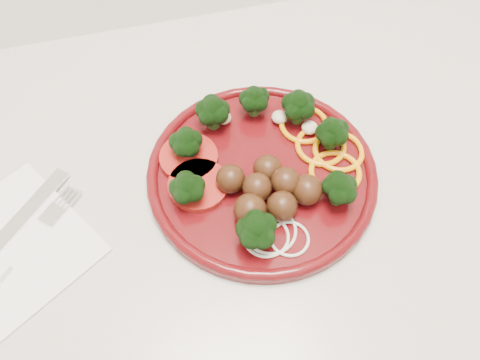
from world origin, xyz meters
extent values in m
cube|color=beige|center=(0.00, 1.70, 0.43)|extent=(2.40, 0.60, 0.87)
cube|color=#B9B6AF|center=(0.00, 1.70, 0.89)|extent=(2.40, 0.60, 0.03)
cylinder|color=#47080B|center=(0.20, 1.68, 0.91)|extent=(0.28, 0.28, 0.01)
torus|color=#47080B|center=(0.20, 1.68, 0.91)|extent=(0.28, 0.28, 0.01)
sphere|color=#412110|center=(0.20, 1.62, 0.93)|extent=(0.04, 0.04, 0.04)
sphere|color=#412110|center=(0.20, 1.67, 0.93)|extent=(0.04, 0.04, 0.04)
sphere|color=#412110|center=(0.16, 1.67, 0.93)|extent=(0.04, 0.04, 0.04)
sphere|color=#412110|center=(0.18, 1.65, 0.93)|extent=(0.04, 0.04, 0.04)
sphere|color=#412110|center=(0.21, 1.64, 0.93)|extent=(0.04, 0.04, 0.04)
sphere|color=#412110|center=(0.17, 1.62, 0.93)|extent=(0.04, 0.04, 0.04)
sphere|color=#412110|center=(0.24, 1.63, 0.93)|extent=(0.04, 0.04, 0.04)
torus|color=orange|center=(0.28, 1.70, 0.92)|extent=(0.06, 0.06, 0.01)
torus|color=orange|center=(0.28, 1.65, 0.92)|extent=(0.06, 0.06, 0.01)
torus|color=orange|center=(0.27, 1.73, 0.92)|extent=(0.06, 0.06, 0.01)
torus|color=orange|center=(0.30, 1.68, 0.92)|extent=(0.06, 0.06, 0.01)
cylinder|color=#720A07|center=(0.12, 1.72, 0.92)|extent=(0.07, 0.07, 0.01)
cylinder|color=#720A07|center=(0.12, 1.68, 0.92)|extent=(0.07, 0.07, 0.01)
torus|color=beige|center=(0.18, 1.59, 0.91)|extent=(0.05, 0.05, 0.00)
torus|color=beige|center=(0.20, 1.58, 0.91)|extent=(0.04, 0.04, 0.00)
torus|color=beige|center=(0.18, 1.60, 0.91)|extent=(0.06, 0.06, 0.00)
ellipsoid|color=#C6B793|center=(0.24, 1.75, 0.92)|extent=(0.02, 0.02, 0.01)
ellipsoid|color=#C6B793|center=(0.17, 1.77, 0.92)|extent=(0.02, 0.02, 0.01)
ellipsoid|color=#C6B793|center=(0.27, 1.72, 0.92)|extent=(0.02, 0.02, 0.01)
cube|color=white|center=(-0.11, 1.66, 0.90)|extent=(0.23, 0.23, 0.00)
cube|color=silver|center=(-0.08, 1.70, 0.91)|extent=(0.09, 0.10, 0.00)
cube|color=silver|center=(-0.05, 1.69, 0.91)|extent=(0.03, 0.03, 0.00)
cube|color=silver|center=(-0.03, 1.70, 0.91)|extent=(0.02, 0.02, 0.00)
cube|color=silver|center=(-0.03, 1.70, 0.91)|extent=(0.02, 0.02, 0.00)
cube|color=silver|center=(-0.04, 1.71, 0.91)|extent=(0.02, 0.02, 0.00)
cube|color=silver|center=(-0.04, 1.71, 0.91)|extent=(0.02, 0.02, 0.00)
camera|label=1|loc=(0.09, 1.38, 1.38)|focal=35.00mm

